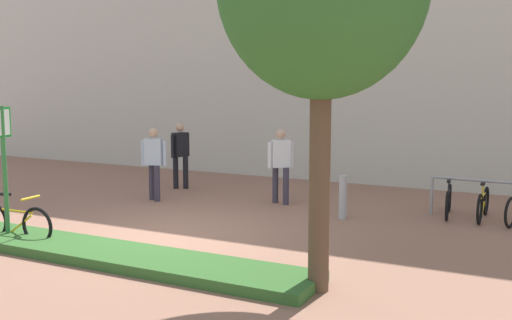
% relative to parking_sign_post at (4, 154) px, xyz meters
% --- Properties ---
extents(ground_plane, '(60.00, 60.00, 0.00)m').
position_rel_parking_sign_post_xyz_m(ground_plane, '(2.27, 1.83, -1.56)').
color(ground_plane, '#936651').
extents(building_facade, '(28.00, 1.20, 10.00)m').
position_rel_parking_sign_post_xyz_m(building_facade, '(2.27, 9.17, 3.44)').
color(building_facade, beige).
rests_on(building_facade, ground).
extents(planter_strip, '(7.00, 1.10, 0.16)m').
position_rel_parking_sign_post_xyz_m(planter_strip, '(2.24, 0.00, -1.48)').
color(planter_strip, '#336028').
rests_on(planter_strip, ground).
extents(parking_sign_post, '(0.08, 0.36, 2.38)m').
position_rel_parking_sign_post_xyz_m(parking_sign_post, '(0.00, 0.00, 0.00)').
color(parking_sign_post, '#2D7238').
rests_on(parking_sign_post, ground).
extents(bike_at_sign, '(1.68, 0.42, 0.86)m').
position_rel_parking_sign_post_xyz_m(bike_at_sign, '(0.08, 0.08, -1.21)').
color(bike_at_sign, black).
rests_on(bike_at_sign, ground).
extents(bike_rack_cluster, '(2.11, 1.61, 0.83)m').
position_rel_parking_sign_post_xyz_m(bike_rack_cluster, '(7.21, 5.56, -1.21)').
color(bike_rack_cluster, '#99999E').
rests_on(bike_rack_cluster, ground).
extents(bollard_steel, '(0.16, 0.16, 0.90)m').
position_rel_parking_sign_post_xyz_m(bollard_steel, '(4.65, 4.34, -1.11)').
color(bollard_steel, '#ADADB2').
rests_on(bollard_steel, ground).
extents(person_shirt_white, '(0.58, 0.36, 1.72)m').
position_rel_parking_sign_post_xyz_m(person_shirt_white, '(0.07, 4.17, -0.57)').
color(person_shirt_white, '#383342').
rests_on(person_shirt_white, ground).
extents(person_shirt_blue, '(0.49, 0.44, 1.72)m').
position_rel_parking_sign_post_xyz_m(person_shirt_blue, '(2.88, 5.17, -0.57)').
color(person_shirt_blue, '#383342').
rests_on(person_shirt_blue, ground).
extents(person_suited_dark, '(0.37, 0.59, 1.72)m').
position_rel_parking_sign_post_xyz_m(person_suited_dark, '(-0.27, 5.78, -0.57)').
color(person_suited_dark, black).
rests_on(person_suited_dark, ground).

